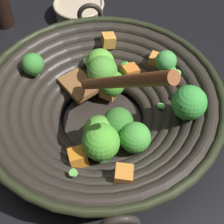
{
  "coord_description": "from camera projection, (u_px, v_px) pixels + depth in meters",
  "views": [
    {
      "loc": [
        0.26,
        0.23,
        0.48
      ],
      "look_at": [
        -0.01,
        0.01,
        0.03
      ],
      "focal_mm": 51.07,
      "sensor_mm": 36.0,
      "label": 1
    }
  ],
  "objects": [
    {
      "name": "prep_bowl",
      "position": [
        79.0,
        9.0,
        0.78
      ],
      "size": [
        0.12,
        0.12,
        0.04
      ],
      "color": "tan",
      "rests_on": "ground"
    },
    {
      "name": "wok",
      "position": [
        102.0,
        103.0,
        0.55
      ],
      "size": [
        0.42,
        0.42,
        0.24
      ],
      "color": "black",
      "rests_on": "ground"
    },
    {
      "name": "ground_plane",
      "position": [
        102.0,
        123.0,
        0.6
      ],
      "size": [
        4.0,
        4.0,
        0.0
      ],
      "primitive_type": "plane",
      "color": "black"
    }
  ]
}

